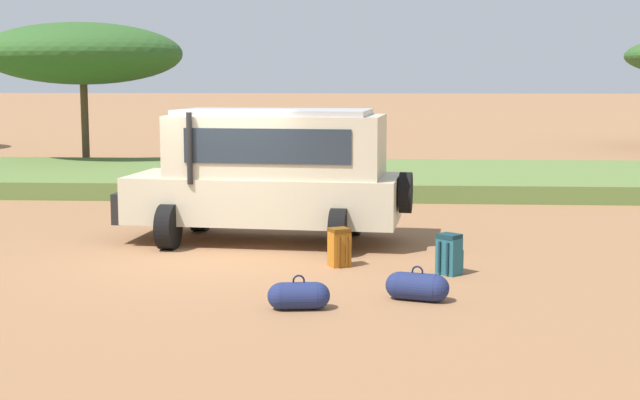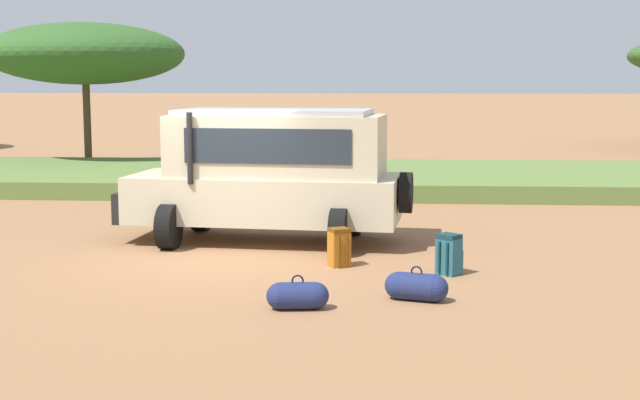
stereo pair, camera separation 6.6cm
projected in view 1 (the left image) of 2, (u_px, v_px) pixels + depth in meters
name	position (u px, v px, depth m)	size (l,w,h in m)	color
ground_plane	(215.00, 258.00, 14.98)	(320.00, 320.00, 0.00)	#936642
grass_bank	(280.00, 177.00, 25.08)	(120.00, 7.00, 0.44)	#5B7538
safari_vehicle	(270.00, 172.00, 16.26)	(5.44, 3.05, 2.44)	beige
backpack_beside_front_wheel	(449.00, 255.00, 13.68)	(0.44, 0.44, 0.64)	#235B6B
backpack_cluster_center	(339.00, 248.00, 14.28)	(0.39, 0.43, 0.62)	#B26619
duffel_bag_low_black_case	(417.00, 287.00, 12.10)	(0.86, 0.52, 0.48)	navy
duffel_bag_soft_canvas	(299.00, 296.00, 11.63)	(0.82, 0.42, 0.46)	navy
acacia_tree_left_mid	(83.00, 54.00, 28.88)	(6.46, 6.30, 4.78)	brown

